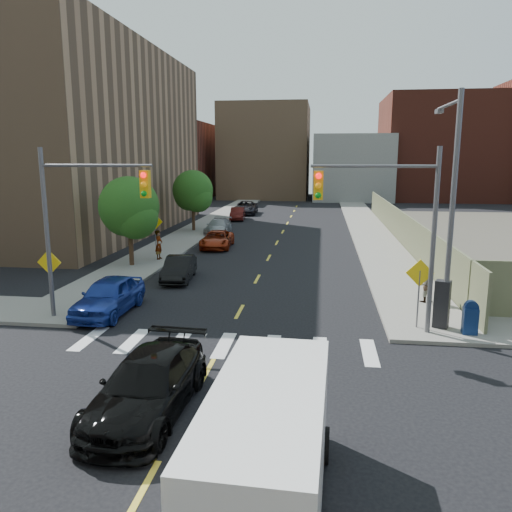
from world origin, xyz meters
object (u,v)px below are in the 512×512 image
(payphone, at_px, (442,304))
(cargo_van, at_px, (268,443))
(parked_car_silver, at_px, (218,227))
(parked_car_maroon, at_px, (238,214))
(mailbox, at_px, (470,318))
(pedestrian_west, at_px, (159,245))
(parked_car_black, at_px, (179,269))
(pedestrian_east, at_px, (425,285))
(parked_car_red, at_px, (217,239))
(parked_car_grey, at_px, (246,208))
(parked_car_blue, at_px, (109,296))
(black_sedan, at_px, (148,385))
(parked_car_white, at_px, (220,225))

(payphone, bearing_deg, cargo_van, -93.97)
(parked_car_silver, xyz_separation_m, parked_car_maroon, (0.00, 10.14, 0.00))
(mailbox, bearing_deg, pedestrian_west, 145.88)
(payphone, xyz_separation_m, pedestrian_west, (-15.02, 11.31, 0.01))
(parked_car_maroon, xyz_separation_m, cargo_van, (8.05, -44.07, 0.63))
(parked_car_black, xyz_separation_m, pedestrian_east, (12.38, -3.05, 0.28))
(parked_car_red, distance_m, pedestrian_west, 5.93)
(payphone, bearing_deg, pedestrian_west, 166.61)
(pedestrian_east, bearing_deg, parked_car_silver, -76.00)
(pedestrian_west, bearing_deg, parked_car_grey, -1.81)
(parked_car_red, bearing_deg, parked_car_grey, 90.49)
(mailbox, bearing_deg, parked_car_red, 130.29)
(parked_car_blue, height_order, parked_car_silver, parked_car_blue)
(cargo_van, bearing_deg, parked_car_blue, 128.11)
(pedestrian_east, bearing_deg, parked_car_red, -67.23)
(parked_car_grey, xyz_separation_m, pedestrian_west, (-1.40, -27.81, 0.33))
(mailbox, bearing_deg, parked_car_maroon, 115.84)
(parked_car_black, height_order, cargo_van, cargo_van)
(parked_car_silver, xyz_separation_m, black_sedan, (4.56, -30.83, 0.10))
(mailbox, xyz_separation_m, payphone, (-0.90, 0.63, 0.30))
(parked_car_black, relative_size, parked_car_white, 1.00)
(parked_car_silver, height_order, parked_car_grey, parked_car_grey)
(black_sedan, distance_m, cargo_van, 4.70)
(parked_car_blue, distance_m, black_sedan, 9.15)
(parked_car_blue, relative_size, payphone, 2.50)
(parked_car_grey, bearing_deg, black_sedan, -86.91)
(parked_car_maroon, bearing_deg, black_sedan, -88.75)
(parked_car_black, height_order, parked_car_red, parked_car_black)
(parked_car_red, distance_m, parked_car_grey, 22.59)
(parked_car_grey, distance_m, cargo_van, 50.43)
(parked_car_maroon, xyz_separation_m, pedestrian_west, (-1.40, -22.10, 0.42))
(parked_car_blue, distance_m, parked_car_grey, 38.75)
(parked_car_silver, distance_m, pedestrian_east, 24.04)
(mailbox, bearing_deg, parked_car_blue, 178.81)
(parked_car_silver, bearing_deg, parked_car_red, -78.72)
(black_sedan, xyz_separation_m, pedestrian_west, (-5.96, 18.87, 0.32))
(parked_car_white, bearing_deg, black_sedan, -86.66)
(parked_car_white, bearing_deg, parked_car_red, -84.96)
(parked_car_white, xyz_separation_m, mailbox, (14.51, -24.63, 0.09))
(parked_car_silver, bearing_deg, payphone, -59.37)
(parked_car_white, height_order, payphone, payphone)
(mailbox, bearing_deg, parked_car_white, 123.26)
(payphone, bearing_deg, parked_car_blue, -157.97)
(black_sedan, bearing_deg, parked_car_grey, 97.86)
(parked_car_grey, xyz_separation_m, pedestrian_east, (13.68, -35.62, 0.17))
(parked_car_white, relative_size, mailbox, 3.11)
(cargo_van, bearing_deg, parked_car_white, 105.08)
(black_sedan, bearing_deg, payphone, 42.13)
(parked_car_black, distance_m, parked_car_red, 10.02)
(parked_car_blue, xyz_separation_m, parked_car_red, (1.30, 16.20, -0.15))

